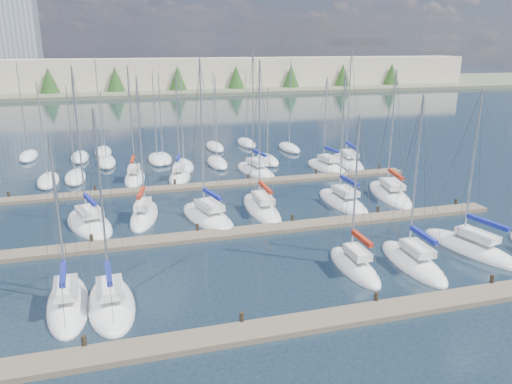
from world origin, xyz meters
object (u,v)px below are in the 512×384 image
object	(u,v)px
sailboat_p	(256,171)
sailboat_n	(135,178)
sailboat_b	(68,304)
sailboat_r	(348,162)
sailboat_k	(262,209)
sailboat_m	(390,194)
sailboat_e	(413,262)
sailboat_d	(354,266)
sailboat_f	(471,248)
sailboat_j	(208,217)
sailboat_q	(326,167)
sailboat_h	(89,223)
sailboat_c	(111,304)
sailboat_o	(180,177)
sailboat_i	(144,215)
sailboat_l	(343,202)

from	to	relation	value
sailboat_p	sailboat_n	world-z (taller)	sailboat_p
sailboat_b	sailboat_p	world-z (taller)	sailboat_p
sailboat_r	sailboat_k	bearing A→B (deg)	-128.54
sailboat_p	sailboat_m	world-z (taller)	sailboat_p
sailboat_e	sailboat_d	size ratio (longest dim) A/B	1.11
sailboat_r	sailboat_n	xyz separation A→B (m)	(-26.24, -0.57, 0.01)
sailboat_b	sailboat_r	world-z (taller)	sailboat_r
sailboat_k	sailboat_f	bearing A→B (deg)	-45.49
sailboat_j	sailboat_q	bearing A→B (deg)	25.50
sailboat_b	sailboat_h	bearing A→B (deg)	84.12
sailboat_h	sailboat_b	xyz separation A→B (m)	(-0.78, -13.65, -0.00)
sailboat_b	sailboat_d	xyz separation A→B (m)	(18.14, -0.05, 0.02)
sailboat_p	sailboat_n	size ratio (longest dim) A/B	1.10
sailboat_c	sailboat_b	world-z (taller)	sailboat_c
sailboat_o	sailboat_k	xyz separation A→B (m)	(5.62, -13.18, -0.01)
sailboat_n	sailboat_r	bearing A→B (deg)	8.92
sailboat_j	sailboat_n	size ratio (longest dim) A/B	1.08
sailboat_m	sailboat_o	size ratio (longest dim) A/B	1.07
sailboat_e	sailboat_p	world-z (taller)	sailboat_p
sailboat_n	sailboat_j	bearing A→B (deg)	-62.61
sailboat_f	sailboat_i	distance (m)	26.44
sailboat_q	sailboat_m	size ratio (longest dim) A/B	0.90
sailboat_j	sailboat_k	bearing A→B (deg)	-3.99
sailboat_j	sailboat_m	size ratio (longest dim) A/B	1.10
sailboat_b	sailboat_d	size ratio (longest dim) A/B	0.97
sailboat_q	sailboat_l	distance (m)	13.73
sailboat_i	sailboat_k	bearing A→B (deg)	5.90
sailboat_j	sailboat_d	world-z (taller)	sailboat_j
sailboat_q	sailboat_r	bearing A→B (deg)	19.58
sailboat_h	sailboat_r	bearing A→B (deg)	9.38
sailboat_l	sailboat_j	xyz separation A→B (m)	(-13.06, -0.67, 0.01)
sailboat_f	sailboat_d	distance (m)	9.65
sailboat_j	sailboat_p	bearing A→B (deg)	46.35
sailboat_q	sailboat_j	bearing A→B (deg)	-147.19
sailboat_f	sailboat_q	bearing A→B (deg)	77.92
sailboat_n	sailboat_d	size ratio (longest dim) A/B	1.19
sailboat_f	sailboat_i	size ratio (longest dim) A/B	0.97
sailboat_m	sailboat_k	distance (m)	13.57
sailboat_h	sailboat_n	bearing A→B (deg)	56.53
sailboat_l	sailboat_e	xyz separation A→B (m)	(-1.30, -13.70, 0.01)
sailboat_j	sailboat_p	distance (m)	16.69
sailboat_k	sailboat_c	bearing A→B (deg)	-132.11
sailboat_k	sailboat_e	bearing A→B (deg)	-63.05
sailboat_p	sailboat_d	xyz separation A→B (m)	(-0.86, -26.94, 0.01)
sailboat_r	sailboat_n	size ratio (longest dim) A/B	1.16
sailboat_e	sailboat_c	world-z (taller)	sailboat_e
sailboat_m	sailboat_e	bearing A→B (deg)	-104.11
sailboat_h	sailboat_l	bearing A→B (deg)	-16.97
sailboat_l	sailboat_c	bearing A→B (deg)	-147.85
sailboat_o	sailboat_i	world-z (taller)	sailboat_i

